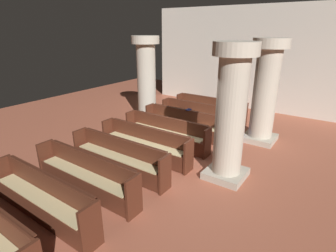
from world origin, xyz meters
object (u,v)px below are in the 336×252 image
object	(u,v)px
pew_row_7	(41,196)
pillar_far_side	(146,77)
hymn_book	(189,110)
pew_row_3	(166,131)
pillar_aisle_rear	(231,112)
pew_row_1	(198,115)
pew_row_5	(119,156)
pew_row_4	(145,142)
pew_row_2	(183,122)
kneeler_box_blue	(236,137)
pew_row_0	(210,108)
pillar_aisle_side	(265,90)
pew_row_6	(85,173)
lectern	(224,104)

from	to	relation	value
pew_row_7	pillar_far_side	world-z (taller)	pillar_far_side
pew_row_7	hymn_book	bearing A→B (deg)	89.05
pew_row_3	pillar_aisle_rear	size ratio (longest dim) A/B	0.91
pew_row_1	pew_row_5	size ratio (longest dim) A/B	1.00
pew_row_7	pillar_aisle_rear	world-z (taller)	pillar_aisle_rear
pew_row_4	pew_row_2	bearing A→B (deg)	90.00
pew_row_3	kneeler_box_blue	bearing A→B (deg)	44.22
pew_row_0	pew_row_1	distance (m)	1.05
pew_row_4	pillar_aisle_side	bearing A→B (deg)	53.21
pillar_aisle_side	pew_row_5	bearing A→B (deg)	-119.27
pew_row_6	hymn_book	world-z (taller)	hymn_book
pillar_far_side	pew_row_6	bearing A→B (deg)	-65.57
pillar_far_side	pew_row_5	bearing A→B (deg)	-60.18
pillar_far_side	pew_row_1	bearing A→B (deg)	4.70
pew_row_1	pillar_aisle_rear	size ratio (longest dim) A/B	0.91
pew_row_7	hymn_book	distance (m)	5.47
pew_row_1	pew_row_6	size ratio (longest dim) A/B	1.00
pew_row_3	kneeler_box_blue	size ratio (longest dim) A/B	7.04
pew_row_1	pew_row_6	world-z (taller)	same
pew_row_1	hymn_book	world-z (taller)	hymn_book
pew_row_4	lectern	bearing A→B (deg)	87.73
pillar_far_side	hymn_book	size ratio (longest dim) A/B	15.75
pew_row_0	kneeler_box_blue	distance (m)	2.30
pillar_aisle_rear	lectern	bearing A→B (deg)	114.02
pew_row_3	pew_row_6	distance (m)	3.15
pew_row_4	hymn_book	world-z (taller)	hymn_book
pew_row_2	hymn_book	world-z (taller)	hymn_book
pew_row_5	lectern	bearing A→B (deg)	88.12
pew_row_0	kneeler_box_blue	xyz separation A→B (m)	(1.71, -1.49, -0.35)
hymn_book	pew_row_7	bearing A→B (deg)	-90.95
pillar_far_side	lectern	bearing A→B (deg)	41.00
pew_row_5	hymn_book	distance (m)	3.38
pew_row_6	hymn_book	xyz separation A→B (m)	(0.09, 4.40, 0.43)
pew_row_1	lectern	bearing A→B (deg)	84.16
pillar_aisle_rear	pew_row_2	bearing A→B (deg)	142.85
pew_row_1	hymn_book	distance (m)	0.96
pew_row_2	pew_row_1	bearing A→B (deg)	90.00
pew_row_2	pew_row_4	xyz separation A→B (m)	(0.00, -2.10, 0.00)
pew_row_4	pillar_aisle_rear	distance (m)	2.68
pew_row_4	pillar_aisle_rear	world-z (taller)	pillar_aisle_rear
kneeler_box_blue	pillar_aisle_rear	bearing A→B (deg)	-75.07
pillar_aisle_side	pew_row_2	bearing A→B (deg)	-156.09
pew_row_4	pillar_aisle_side	xyz separation A→B (m)	(2.35, 3.15, 1.23)
pew_row_3	pew_row_7	world-z (taller)	same
pew_row_3	hymn_book	size ratio (longest dim) A/B	14.31
pew_row_2	pillar_far_side	distance (m)	2.75
pew_row_1	pew_row_4	distance (m)	3.15
pew_row_1	kneeler_box_blue	distance (m)	1.80
pew_row_7	pew_row_3	bearing A→B (deg)	90.00
kneeler_box_blue	pew_row_4	bearing A→B (deg)	-122.22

